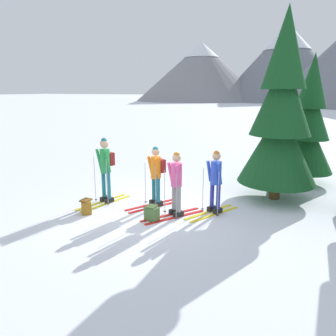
{
  "coord_description": "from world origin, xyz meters",
  "views": [
    {
      "loc": [
        3.65,
        -7.32,
        3.14
      ],
      "look_at": [
        0.12,
        0.53,
        1.05
      ],
      "focal_mm": 34.37,
      "sensor_mm": 36.0,
      "label": 1
    }
  ],
  "objects_px": {
    "skier_in_green": "(106,166)",
    "backpack_on_snow_front": "(152,213)",
    "skier_in_orange": "(156,173)",
    "pine_tree_mid": "(281,115)",
    "skier_in_pink": "(176,182)",
    "backpack_on_snow_beside": "(86,206)",
    "skier_in_blue": "(215,180)",
    "pine_tree_far": "(308,126)"
  },
  "relations": [
    {
      "from": "skier_in_orange",
      "to": "pine_tree_far",
      "type": "distance_m",
      "value": 5.61
    },
    {
      "from": "pine_tree_far",
      "to": "backpack_on_snow_front",
      "type": "bearing_deg",
      "value": -122.59
    },
    {
      "from": "skier_in_orange",
      "to": "backpack_on_snow_front",
      "type": "distance_m",
      "value": 1.31
    },
    {
      "from": "skier_in_orange",
      "to": "skier_in_blue",
      "type": "distance_m",
      "value": 1.64
    },
    {
      "from": "skier_in_blue",
      "to": "backpack_on_snow_beside",
      "type": "height_order",
      "value": "skier_in_blue"
    },
    {
      "from": "backpack_on_snow_beside",
      "to": "skier_in_orange",
      "type": "bearing_deg",
      "value": 42.53
    },
    {
      "from": "pine_tree_mid",
      "to": "skier_in_orange",
      "type": "bearing_deg",
      "value": -146.15
    },
    {
      "from": "skier_in_pink",
      "to": "backpack_on_snow_front",
      "type": "height_order",
      "value": "skier_in_pink"
    },
    {
      "from": "skier_in_orange",
      "to": "skier_in_pink",
      "type": "bearing_deg",
      "value": -31.28
    },
    {
      "from": "skier_in_blue",
      "to": "backpack_on_snow_beside",
      "type": "bearing_deg",
      "value": -155.05
    },
    {
      "from": "skier_in_orange",
      "to": "skier_in_blue",
      "type": "xyz_separation_m",
      "value": [
        1.63,
        0.12,
        -0.04
      ]
    },
    {
      "from": "skier_in_blue",
      "to": "pine_tree_far",
      "type": "height_order",
      "value": "pine_tree_far"
    },
    {
      "from": "skier_in_orange",
      "to": "pine_tree_mid",
      "type": "relative_size",
      "value": 0.31
    },
    {
      "from": "backpack_on_snow_front",
      "to": "backpack_on_snow_beside",
      "type": "relative_size",
      "value": 0.95
    },
    {
      "from": "backpack_on_snow_front",
      "to": "backpack_on_snow_beside",
      "type": "height_order",
      "value": "same"
    },
    {
      "from": "pine_tree_mid",
      "to": "backpack_on_snow_beside",
      "type": "distance_m",
      "value": 5.88
    },
    {
      "from": "skier_in_blue",
      "to": "pine_tree_mid",
      "type": "height_order",
      "value": "pine_tree_mid"
    },
    {
      "from": "pine_tree_far",
      "to": "backpack_on_snow_beside",
      "type": "relative_size",
      "value": 10.86
    },
    {
      "from": "pine_tree_far",
      "to": "backpack_on_snow_front",
      "type": "distance_m",
      "value": 6.36
    },
    {
      "from": "skier_in_blue",
      "to": "backpack_on_snow_front",
      "type": "relative_size",
      "value": 4.37
    },
    {
      "from": "skier_in_orange",
      "to": "skier_in_green",
      "type": "bearing_deg",
      "value": -166.57
    },
    {
      "from": "skier_in_green",
      "to": "skier_in_pink",
      "type": "xyz_separation_m",
      "value": [
        2.21,
        -0.14,
        -0.17
      ]
    },
    {
      "from": "skier_in_pink",
      "to": "backpack_on_snow_front",
      "type": "xyz_separation_m",
      "value": [
        -0.42,
        -0.53,
        -0.71
      ]
    },
    {
      "from": "skier_in_blue",
      "to": "backpack_on_snow_front",
      "type": "bearing_deg",
      "value": -138.19
    },
    {
      "from": "backpack_on_snow_front",
      "to": "skier_in_green",
      "type": "bearing_deg",
      "value": 159.44
    },
    {
      "from": "skier_in_pink",
      "to": "skier_in_orange",
      "type": "bearing_deg",
      "value": 148.72
    },
    {
      "from": "skier_in_green",
      "to": "skier_in_pink",
      "type": "bearing_deg",
      "value": -3.69
    },
    {
      "from": "skier_in_green",
      "to": "backpack_on_snow_front",
      "type": "distance_m",
      "value": 2.1
    },
    {
      "from": "skier_in_blue",
      "to": "backpack_on_snow_beside",
      "type": "distance_m",
      "value": 3.43
    },
    {
      "from": "skier_in_blue",
      "to": "pine_tree_mid",
      "type": "distance_m",
      "value": 2.74
    },
    {
      "from": "skier_in_blue",
      "to": "pine_tree_far",
      "type": "distance_m",
      "value": 4.62
    },
    {
      "from": "skier_in_orange",
      "to": "skier_in_pink",
      "type": "distance_m",
      "value": 0.93
    },
    {
      "from": "skier_in_green",
      "to": "skier_in_pink",
      "type": "distance_m",
      "value": 2.22
    },
    {
      "from": "skier_in_pink",
      "to": "skier_in_blue",
      "type": "xyz_separation_m",
      "value": [
        0.84,
        0.6,
        -0.0
      ]
    },
    {
      "from": "skier_in_green",
      "to": "skier_in_blue",
      "type": "distance_m",
      "value": 3.09
    },
    {
      "from": "backpack_on_snow_front",
      "to": "skier_in_orange",
      "type": "bearing_deg",
      "value": 110.07
    },
    {
      "from": "skier_in_blue",
      "to": "skier_in_pink",
      "type": "bearing_deg",
      "value": -144.33
    },
    {
      "from": "pine_tree_far",
      "to": "backpack_on_snow_front",
      "type": "height_order",
      "value": "pine_tree_far"
    },
    {
      "from": "skier_in_orange",
      "to": "pine_tree_mid",
      "type": "xyz_separation_m",
      "value": [
        2.94,
        1.97,
        1.51
      ]
    },
    {
      "from": "skier_in_green",
      "to": "pine_tree_far",
      "type": "xyz_separation_m",
      "value": [
        5.07,
        4.47,
        0.91
      ]
    },
    {
      "from": "pine_tree_far",
      "to": "skier_in_green",
      "type": "bearing_deg",
      "value": -138.6
    },
    {
      "from": "skier_in_pink",
      "to": "backpack_on_snow_beside",
      "type": "bearing_deg",
      "value": -159.78
    }
  ]
}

